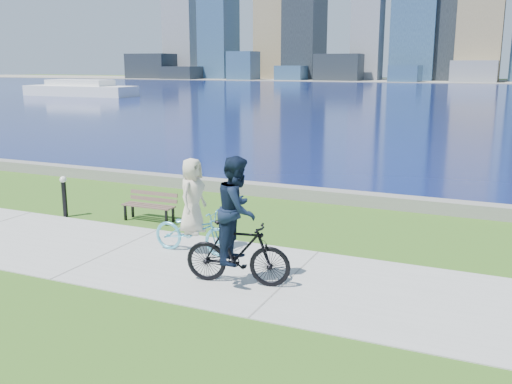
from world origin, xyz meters
TOP-DOWN VIEW (x-y plane):
  - ground at (0.00, 0.00)m, footprint 320.00×320.00m
  - concrete_path at (0.00, 0.00)m, footprint 80.00×3.50m
  - seawall at (0.00, 6.20)m, footprint 90.00×0.50m
  - bay_water at (0.00, 72.00)m, footprint 320.00×131.00m
  - far_shore at (0.00, 130.00)m, footprint 320.00×30.00m
  - ferry_near at (-41.38, 46.97)m, footprint 14.63×4.18m
  - park_bench at (-0.65, 2.43)m, footprint 1.39×0.49m
  - bollard_lamp at (-2.88, 1.83)m, footprint 0.17×0.17m
  - cyclist_woman at (1.63, 0.65)m, footprint 0.67×1.81m
  - cyclist_man at (3.23, -0.54)m, footprint 0.88×1.98m

SIDE VIEW (x-z plane):
  - ground at x=0.00m, z-range 0.00..0.00m
  - bay_water at x=0.00m, z-range 0.00..0.01m
  - concrete_path at x=0.00m, z-range 0.00..0.02m
  - far_shore at x=0.00m, z-range 0.00..0.12m
  - seawall at x=0.00m, z-range 0.00..0.35m
  - park_bench at x=-0.65m, z-range 0.08..0.80m
  - bollard_lamp at x=-2.88m, z-range 0.08..1.15m
  - cyclist_woman at x=1.63m, z-range -0.24..1.76m
  - ferry_near at x=-41.38m, z-range -0.17..1.82m
  - cyclist_man at x=3.23m, z-range -0.17..2.15m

